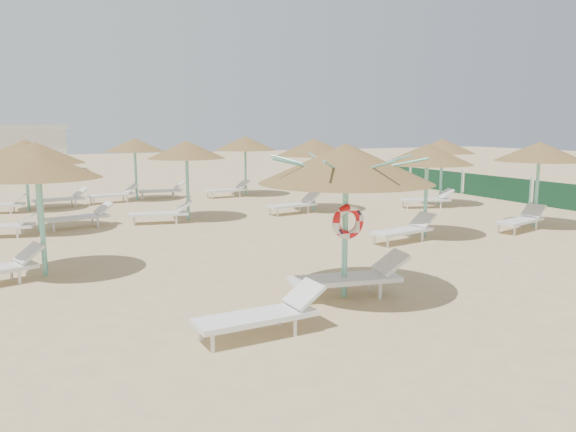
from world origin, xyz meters
name	(u,v)px	position (x,y,z in m)	size (l,w,h in m)	color
ground	(332,306)	(0.00, 0.00, 0.00)	(120.00, 120.00, 0.00)	tan
main_palapa	(346,164)	(0.49, 0.39, 2.49)	(3.20, 3.20, 2.87)	#71C5B0
lounger_main_a	(264,313)	(-1.64, -0.79, 0.35)	(2.05, 0.72, 0.73)	white
lounger_main_b	(352,277)	(0.62, 0.33, 0.39)	(2.33, 1.07, 0.82)	white
palapa_field	(242,151)	(2.16, 10.11, 2.31)	(18.55, 14.60, 2.71)	#71C5B0
service_hut	(2,149)	(-6.00, 35.00, 1.64)	(8.40, 4.40, 3.25)	silver
windbreak_fence	(496,187)	(14.00, 9.96, 0.50)	(0.08, 19.84, 1.10)	#1B5130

